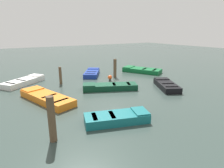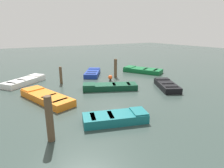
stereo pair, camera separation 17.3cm
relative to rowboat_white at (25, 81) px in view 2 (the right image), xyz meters
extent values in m
plane|color=#33423D|center=(5.25, -4.66, -0.22)|extent=(80.00, 80.00, 0.00)
cube|color=silver|center=(-0.02, -0.02, -0.02)|extent=(3.45, 3.01, 0.40)
cube|color=#334772|center=(-0.02, -0.02, 0.12)|extent=(2.88, 2.49, 0.04)
cube|color=silver|center=(1.04, 0.78, 0.21)|extent=(1.25, 1.31, 0.06)
cube|color=navy|center=(-0.23, -0.17, 0.16)|extent=(0.72, 0.87, 0.04)
cube|color=navy|center=(-0.98, -0.73, 0.16)|extent=(0.72, 0.87, 0.04)
cube|color=black|center=(8.72, -6.63, -0.02)|extent=(2.35, 3.08, 0.40)
cube|color=gray|center=(8.72, -6.63, 0.12)|extent=(1.93, 2.58, 0.04)
cube|color=black|center=(9.25, -5.64, 0.21)|extent=(1.20, 1.04, 0.06)
cube|color=#776E5D|center=(8.62, -6.82, 0.16)|extent=(0.87, 0.59, 0.04)
cube|color=#776E5D|center=(8.25, -7.52, 0.16)|extent=(0.87, 0.59, 0.04)
cube|color=navy|center=(5.85, -0.09, -0.02)|extent=(2.62, 3.15, 0.40)
cube|color=silver|center=(5.85, -0.09, 0.12)|extent=(2.16, 2.64, 0.04)
cube|color=navy|center=(6.49, 0.89, 0.21)|extent=(1.24, 1.13, 0.06)
cube|color=#A4A49F|center=(5.73, -0.28, 0.16)|extent=(0.87, 0.67, 0.04)
cube|color=#A4A49F|center=(5.27, -0.97, 0.16)|extent=(0.87, 0.67, 0.04)
cube|color=#0F602D|center=(10.76, -1.50, -0.02)|extent=(3.10, 3.98, 0.40)
cube|color=orange|center=(10.76, -1.50, 0.12)|extent=(2.54, 3.33, 0.04)
cube|color=#0F602D|center=(10.06, -0.23, 0.21)|extent=(1.57, 1.36, 0.06)
cube|color=#B06E1E|center=(10.90, -1.75, 0.16)|extent=(1.12, 0.74, 0.04)
cube|color=#B06E1E|center=(11.39, -2.64, 0.16)|extent=(1.12, 0.74, 0.04)
cube|color=orange|center=(0.65, -4.71, -0.02)|extent=(2.47, 4.31, 0.40)
cube|color=black|center=(0.65, -4.71, 0.12)|extent=(2.02, 3.64, 0.04)
cube|color=orange|center=(0.14, -3.18, 0.21)|extent=(1.35, 1.21, 0.06)
cube|color=black|center=(0.74, -5.00, 0.16)|extent=(0.98, 0.49, 0.04)
cube|color=black|center=(1.10, -6.08, 0.16)|extent=(0.98, 0.49, 0.04)
cube|color=#0C3823|center=(5.02, -4.77, -0.02)|extent=(3.90, 2.54, 0.40)
cube|color=maroon|center=(5.02, -4.77, 0.12)|extent=(3.29, 2.09, 0.04)
cube|color=#0C3823|center=(3.67, -4.15, 0.21)|extent=(1.16, 1.22, 0.06)
cube|color=maroon|center=(5.28, -4.89, 0.16)|extent=(0.53, 0.84, 0.04)
cube|color=maroon|center=(6.24, -5.32, 0.16)|extent=(0.53, 0.84, 0.04)
cube|color=#14666B|center=(2.74, -9.15, -0.02)|extent=(3.10, 1.90, 0.40)
cube|color=beige|center=(2.74, -9.15, 0.12)|extent=(2.61, 1.54, 0.04)
cube|color=#14666B|center=(3.82, -9.50, 0.21)|extent=(0.90, 1.10, 0.06)
cube|color=#9B9789|center=(2.53, -9.08, 0.16)|extent=(0.44, 0.84, 0.04)
cube|color=#9B9789|center=(1.77, -8.84, 0.16)|extent=(0.44, 0.84, 0.04)
cylinder|color=brown|center=(7.30, -1.85, 0.61)|extent=(0.28, 0.28, 1.65)
cylinder|color=brown|center=(2.48, -1.49, 0.46)|extent=(0.21, 0.21, 1.36)
cylinder|color=brown|center=(-0.14, -9.16, 0.68)|extent=(0.28, 0.28, 1.79)
cylinder|color=#262626|center=(6.28, -2.66, -0.16)|extent=(0.16, 0.16, 0.12)
sphere|color=#E54C19|center=(6.28, -2.66, 0.08)|extent=(0.36, 0.36, 0.36)
camera|label=1|loc=(-1.52, -15.65, 3.82)|focal=29.93mm
camera|label=2|loc=(-1.38, -15.74, 3.82)|focal=29.93mm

